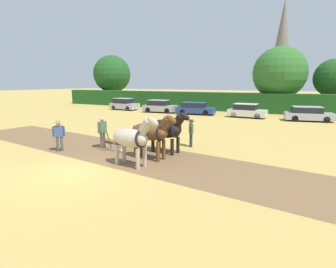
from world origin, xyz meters
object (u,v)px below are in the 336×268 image
at_px(tree_center_left, 334,78).
at_px(parked_car_center_left, 195,109).
at_px(church_spire, 282,48).
at_px(plow, 115,146).
at_px(draft_horse_lead_right, 151,132).
at_px(farmer_onlooker_left, 59,133).
at_px(farmer_beside_team, 191,131).
at_px(tree_far_left, 112,74).
at_px(parked_car_center, 247,111).
at_px(parked_car_center_right, 308,114).
at_px(parked_car_left, 160,106).
at_px(parked_car_far_left, 124,104).
at_px(tree_left, 279,73).
at_px(farmer_at_plow, 102,130).
at_px(draft_horse_trail_left, 167,129).
at_px(draft_horse_lead_left, 132,138).

distance_m(tree_center_left, parked_car_center_left, 16.96).
height_order(church_spire, plow, church_spire).
xyz_separation_m(church_spire, draft_horse_lead_right, (-0.69, -49.08, -9.21)).
distance_m(tree_center_left, draft_horse_lead_right, 28.43).
bearing_deg(draft_horse_lead_right, farmer_onlooker_left, -161.79).
bearing_deg(farmer_beside_team, farmer_onlooker_left, -176.45).
bearing_deg(tree_far_left, parked_car_center, -18.60).
xyz_separation_m(farmer_beside_team, parked_car_center_right, (5.91, 14.88, -0.23)).
relative_size(farmer_beside_team, parked_car_left, 0.37).
bearing_deg(parked_car_center_left, plow, -88.05).
bearing_deg(draft_horse_lead_right, plow, -180.00).
distance_m(church_spire, parked_car_left, 34.41).
height_order(tree_far_left, church_spire, church_spire).
relative_size(tree_far_left, parked_car_far_left, 2.11).
bearing_deg(tree_left, church_spire, 95.64).
bearing_deg(church_spire, farmer_at_plow, -95.08).
height_order(farmer_at_plow, parked_car_center_left, farmer_at_plow).
relative_size(parked_car_far_left, parked_car_center_left, 0.86).
xyz_separation_m(tree_center_left, draft_horse_trail_left, (-8.80, -25.47, -2.92)).
xyz_separation_m(tree_left, farmer_at_plow, (-6.64, -24.94, -3.80)).
bearing_deg(farmer_at_plow, tree_far_left, 129.95).
bearing_deg(draft_horse_trail_left, parked_car_left, 127.02).
xyz_separation_m(tree_far_left, draft_horse_lead_left, (24.52, -27.99, -3.86)).
bearing_deg(parked_car_far_left, tree_left, 23.21).
height_order(church_spire, parked_car_center, church_spire).
bearing_deg(farmer_beside_team, farmer_at_plow, 178.26).
bearing_deg(tree_left, parked_car_center, -106.48).
distance_m(church_spire, farmer_at_plow, 49.61).
xyz_separation_m(tree_center_left, parked_car_center, (-8.12, -8.78, -3.52)).
bearing_deg(parked_car_center_left, draft_horse_lead_left, -82.10).
height_order(farmer_at_plow, parked_car_far_left, farmer_at_plow).
height_order(tree_center_left, parked_car_center_right, tree_center_left).
xyz_separation_m(tree_center_left, parked_car_left, (-18.78, -9.02, -3.47)).
height_order(tree_far_left, parked_car_left, tree_far_left).
distance_m(tree_center_left, church_spire, 24.54).
relative_size(church_spire, parked_car_center_left, 4.34).
xyz_separation_m(draft_horse_lead_left, plow, (-2.34, 1.62, -0.97)).
height_order(parked_car_left, parked_car_center, parked_car_left).
distance_m(church_spire, plow, 49.99).
bearing_deg(draft_horse_trail_left, parked_car_center_left, 113.31).
bearing_deg(tree_left, tree_center_left, 12.52).
distance_m(tree_left, parked_car_left, 15.54).
distance_m(church_spire, parked_car_far_left, 36.25).
relative_size(tree_far_left, farmer_at_plow, 4.78).
xyz_separation_m(draft_horse_lead_left, parked_car_left, (-9.73, 19.18, -0.54)).
bearing_deg(tree_center_left, draft_horse_trail_left, -109.05).
bearing_deg(draft_horse_lead_left, draft_horse_trail_left, 90.39).
bearing_deg(parked_car_center_left, parked_car_far_left, 172.11).
bearing_deg(draft_horse_lead_left, farmer_at_plow, 156.65).
xyz_separation_m(draft_horse_trail_left, parked_car_center_left, (-5.27, 16.67, -0.62)).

